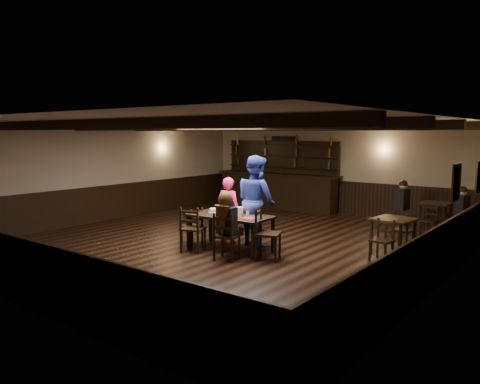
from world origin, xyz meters
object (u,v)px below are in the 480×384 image
Objects in this scene: chair_near_right at (225,233)px; man_blue at (256,201)px; chair_near_left at (191,226)px; cake at (214,210)px; bar_counter at (278,186)px; woman_pink at (229,210)px; dining_table at (230,218)px.

man_blue reaches higher than chair_near_right.
chair_near_left is 1.02× the size of chair_near_right.
cake is at bearing 63.94° from man_blue.
chair_near_right is 6.68m from bar_counter.
woman_pink is 0.69m from man_blue.
woman_pink reaches higher than chair_near_left.
chair_near_right is at bearing -4.17° from chair_near_left.
dining_table is 0.83m from chair_near_right.
man_blue reaches higher than cake.
bar_counter is at bearing -79.61° from woman_pink.
woman_pink is 0.44m from cake.
chair_near_right is (0.95, -0.07, -0.01)m from chair_near_left.
cake is at bearing 172.81° from dining_table.
woman_pink is at bearing -69.17° from bar_counter.
cake is 0.06× the size of bar_counter.
chair_near_left is 0.73m from cake.
woman_pink is 5.69× the size of cake.
bar_counter reaches higher than man_blue.
man_blue is at bearing 43.40° from cake.
chair_near_right is 0.63× the size of woman_pink.
man_blue is (-0.26, 1.38, 0.44)m from chair_near_right.
woman_pink is at bearing 131.56° from dining_table.
chair_near_right is 1.49m from woman_pink.
chair_near_left is at bearing 175.83° from chair_near_right.
cake is (-0.91, 0.76, 0.24)m from chair_near_right.
woman_pink is at bearing 126.25° from chair_near_right.
chair_near_left is at bearing -129.76° from dining_table.
man_blue reaches higher than chair_near_left.
cake is at bearing 74.64° from woman_pink.
bar_counter reaches higher than chair_near_left.
man_blue is at bearing -173.93° from woman_pink.
dining_table is 5.87m from bar_counter.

